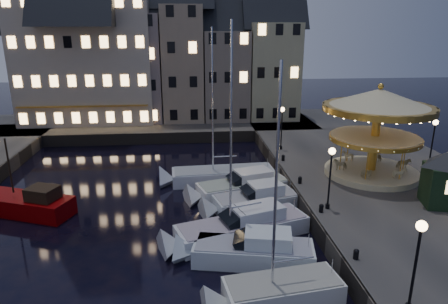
{
  "coord_description": "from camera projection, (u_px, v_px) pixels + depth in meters",
  "views": [
    {
      "loc": [
        -1.83,
        -22.27,
        12.67
      ],
      "look_at": [
        1.0,
        8.0,
        3.2
      ],
      "focal_mm": 32.0,
      "sensor_mm": 36.0,
      "label": 1
    }
  ],
  "objects": [
    {
      "name": "streetlamp_a",
      "position": [
        417.0,
        254.0,
        15.99
      ],
      "size": [
        0.44,
        0.44,
        4.17
      ],
      "color": "black",
      "rests_on": "quay_east"
    },
    {
      "name": "bollard_c",
      "position": [
        300.0,
        180.0,
        30.44
      ],
      "size": [
        0.3,
        0.3,
        0.57
      ],
      "color": "black",
      "rests_on": "quay_east"
    },
    {
      "name": "carousel",
      "position": [
        378.0,
        116.0,
        30.89
      ],
      "size": [
        8.43,
        8.43,
        7.37
      ],
      "color": "beige",
      "rests_on": "quay_east"
    },
    {
      "name": "townhouse_nd",
      "position": [
        182.0,
        56.0,
        50.66
      ],
      "size": [
        5.5,
        8.0,
        15.8
      ],
      "color": "gray",
      "rests_on": "quay_north"
    },
    {
      "name": "motorboat_d",
      "position": [
        251.0,
        202.0,
        28.86
      ],
      "size": [
        7.22,
        3.87,
        2.15
      ],
      "color": "silver",
      "rests_on": "ground"
    },
    {
      "name": "quaywall_e",
      "position": [
        290.0,
        189.0,
        31.14
      ],
      "size": [
        0.15,
        44.0,
        1.3
      ],
      "primitive_type": "cube",
      "color": "#47423A",
      "rests_on": "ground"
    },
    {
      "name": "hotel_corner",
      "position": [
        87.0,
        52.0,
        49.46
      ],
      "size": [
        17.6,
        9.0,
        16.8
      ],
      "color": "#C0B3A0",
      "rests_on": "quay_north"
    },
    {
      "name": "townhouse_ne",
      "position": [
        225.0,
        68.0,
        51.59
      ],
      "size": [
        6.16,
        8.0,
        12.8
      ],
      "color": "gray",
      "rests_on": "quay_north"
    },
    {
      "name": "bollard_d",
      "position": [
        283.0,
        157.0,
        35.67
      ],
      "size": [
        0.3,
        0.3,
        0.57
      ],
      "color": "black",
      "rests_on": "quay_east"
    },
    {
      "name": "ticket_kiosk",
      "position": [
        446.0,
        169.0,
        26.06
      ],
      "size": [
        3.66,
        3.66,
        4.29
      ],
      "color": "black",
      "rests_on": "quay_east"
    },
    {
      "name": "townhouse_nb",
      "position": [
        88.0,
        65.0,
        49.91
      ],
      "size": [
        6.16,
        8.0,
        13.8
      ],
      "color": "slate",
      "rests_on": "quay_north"
    },
    {
      "name": "ground",
      "position": [
        220.0,
        238.0,
        25.1
      ],
      "size": [
        160.0,
        160.0,
        0.0
      ],
      "primitive_type": "plane",
      "color": "black",
      "rests_on": "ground"
    },
    {
      "name": "motorboat_e",
      "position": [
        238.0,
        188.0,
        31.37
      ],
      "size": [
        8.23,
        4.52,
        2.15
      ],
      "color": "silver",
      "rests_on": "ground"
    },
    {
      "name": "quay_north",
      "position": [
        139.0,
        127.0,
        50.81
      ],
      "size": [
        44.0,
        12.0,
        1.3
      ],
      "primitive_type": "cube",
      "color": "#474442",
      "rests_on": "ground"
    },
    {
      "name": "motorboat_b",
      "position": [
        246.0,
        252.0,
        22.43
      ],
      "size": [
        7.84,
        3.6,
        2.15
      ],
      "color": "silver",
      "rests_on": "ground"
    },
    {
      "name": "townhouse_nc",
      "position": [
        137.0,
        60.0,
        50.3
      ],
      "size": [
        6.82,
        8.0,
        14.8
      ],
      "color": "gray",
      "rests_on": "quay_north"
    },
    {
      "name": "townhouse_na",
      "position": [
        44.0,
        69.0,
        49.57
      ],
      "size": [
        5.5,
        8.0,
        12.8
      ],
      "color": "gray",
      "rests_on": "quay_north"
    },
    {
      "name": "streetlamp_d",
      "position": [
        433.0,
        137.0,
        33.16
      ],
      "size": [
        0.44,
        0.44,
        4.17
      ],
      "color": "black",
      "rests_on": "quay_east"
    },
    {
      "name": "motorboat_f",
      "position": [
        216.0,
        176.0,
        34.18
      ],
      "size": [
        9.77,
        3.04,
        12.96
      ],
      "color": "silver",
      "rests_on": "ground"
    },
    {
      "name": "bollard_a",
      "position": [
        356.0,
        254.0,
        20.46
      ],
      "size": [
        0.3,
        0.3,
        0.57
      ],
      "color": "black",
      "rests_on": "quay_east"
    },
    {
      "name": "townhouse_nf",
      "position": [
        271.0,
        63.0,
        51.98
      ],
      "size": [
        6.82,
        8.0,
        13.8
      ],
      "color": "tan",
      "rests_on": "quay_north"
    },
    {
      "name": "streetlamp_c",
      "position": [
        282.0,
        122.0,
        38.33
      ],
      "size": [
        0.44,
        0.44,
        4.17
      ],
      "color": "black",
      "rests_on": "quay_east"
    },
    {
      "name": "streetlamp_b",
      "position": [
        331.0,
        170.0,
        25.5
      ],
      "size": [
        0.44,
        0.44,
        4.17
      ],
      "color": "black",
      "rests_on": "quay_east"
    },
    {
      "name": "quaywall_n",
      "position": [
        151.0,
        139.0,
        45.29
      ],
      "size": [
        48.0,
        0.15,
        1.3
      ],
      "primitive_type": "cube",
      "color": "#47423A",
      "rests_on": "ground"
    },
    {
      "name": "quay_east",
      "position": [
        388.0,
        185.0,
        31.86
      ],
      "size": [
        16.0,
        56.0,
        1.3
      ],
      "primitive_type": "cube",
      "color": "#474442",
      "rests_on": "ground"
    },
    {
      "name": "bollard_b",
      "position": [
        321.0,
        208.0,
        25.69
      ],
      "size": [
        0.3,
        0.3,
        0.57
      ],
      "color": "black",
      "rests_on": "quay_east"
    },
    {
      "name": "motorboat_a",
      "position": [
        271.0,
        293.0,
        19.09
      ],
      "size": [
        6.77,
        2.99,
        11.15
      ],
      "color": "silver",
      "rests_on": "ground"
    },
    {
      "name": "motorboat_c",
      "position": [
        237.0,
        228.0,
        24.95
      ],
      "size": [
        9.4,
        5.12,
        12.6
      ],
      "color": "silver",
      "rests_on": "ground"
    },
    {
      "name": "red_fishing_boat",
      "position": [
        29.0,
        205.0,
        28.23
      ],
      "size": [
        6.98,
        4.55,
        5.68
      ],
      "color": "#6E0002",
      "rests_on": "ground"
    }
  ]
}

